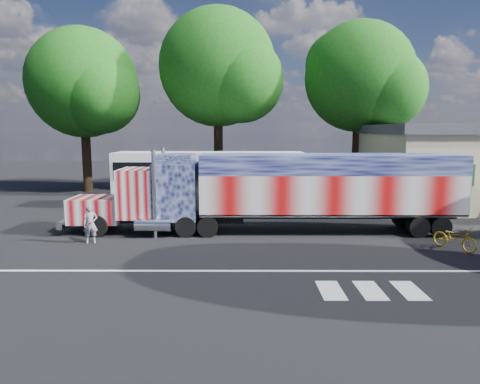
{
  "coord_description": "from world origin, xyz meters",
  "views": [
    {
      "loc": [
        0.07,
        -17.27,
        4.85
      ],
      "look_at": [
        0.0,
        3.0,
        1.9
      ],
      "focal_mm": 32.0,
      "sensor_mm": 36.0,
      "label": 1
    }
  ],
  "objects_px": {
    "bicycle": "(455,238)",
    "tree_n_mid": "(220,68)",
    "coach_bus": "(209,178)",
    "tree_nw_a": "(85,84)",
    "semi_truck": "(281,189)",
    "woman": "(90,224)",
    "tree_ne_a": "(361,78)"
  },
  "relations": [
    {
      "from": "bicycle",
      "to": "tree_n_mid",
      "type": "xyz_separation_m",
      "value": [
        -10.37,
        16.45,
        8.99
      ]
    },
    {
      "from": "coach_bus",
      "to": "bicycle",
      "type": "xyz_separation_m",
      "value": [
        10.77,
        -10.04,
        -1.3
      ]
    },
    {
      "from": "tree_nw_a",
      "to": "tree_n_mid",
      "type": "xyz_separation_m",
      "value": [
        10.44,
        -0.26,
        1.1
      ]
    },
    {
      "from": "semi_truck",
      "to": "coach_bus",
      "type": "distance_m",
      "value": 7.99
    },
    {
      "from": "tree_n_mid",
      "to": "woman",
      "type": "bearing_deg",
      "value": -107.47
    },
    {
      "from": "semi_truck",
      "to": "coach_bus",
      "type": "relative_size",
      "value": 1.57
    },
    {
      "from": "bicycle",
      "to": "tree_n_mid",
      "type": "distance_m",
      "value": 21.42
    },
    {
      "from": "coach_bus",
      "to": "tree_nw_a",
      "type": "xyz_separation_m",
      "value": [
        -10.05,
        6.67,
        6.59
      ]
    },
    {
      "from": "semi_truck",
      "to": "tree_nw_a",
      "type": "relative_size",
      "value": 1.48
    },
    {
      "from": "semi_truck",
      "to": "tree_ne_a",
      "type": "bearing_deg",
      "value": 61.03
    },
    {
      "from": "coach_bus",
      "to": "tree_nw_a",
      "type": "relative_size",
      "value": 0.94
    },
    {
      "from": "tree_ne_a",
      "to": "tree_nw_a",
      "type": "distance_m",
      "value": 21.13
    },
    {
      "from": "bicycle",
      "to": "woman",
      "type": "bearing_deg",
      "value": 142.59
    },
    {
      "from": "coach_bus",
      "to": "bicycle",
      "type": "bearing_deg",
      "value": -42.99
    },
    {
      "from": "tree_nw_a",
      "to": "coach_bus",
      "type": "bearing_deg",
      "value": -33.58
    },
    {
      "from": "tree_n_mid",
      "to": "bicycle",
      "type": "bearing_deg",
      "value": -57.77
    },
    {
      "from": "tree_ne_a",
      "to": "tree_nw_a",
      "type": "xyz_separation_m",
      "value": [
        -21.11,
        0.7,
        -0.36
      ]
    },
    {
      "from": "coach_bus",
      "to": "tree_ne_a",
      "type": "xyz_separation_m",
      "value": [
        11.07,
        5.97,
        6.94
      ]
    },
    {
      "from": "bicycle",
      "to": "tree_nw_a",
      "type": "distance_m",
      "value": 27.83
    },
    {
      "from": "woman",
      "to": "bicycle",
      "type": "bearing_deg",
      "value": -24.41
    },
    {
      "from": "semi_truck",
      "to": "bicycle",
      "type": "bearing_deg",
      "value": -24.17
    },
    {
      "from": "woman",
      "to": "tree_ne_a",
      "type": "xyz_separation_m",
      "value": [
        15.53,
        15.01,
        7.9
      ]
    },
    {
      "from": "bicycle",
      "to": "tree_nw_a",
      "type": "height_order",
      "value": "tree_nw_a"
    },
    {
      "from": "coach_bus",
      "to": "woman",
      "type": "relative_size",
      "value": 7.12
    },
    {
      "from": "bicycle",
      "to": "tree_n_mid",
      "type": "relative_size",
      "value": 0.13
    },
    {
      "from": "bicycle",
      "to": "tree_nw_a",
      "type": "bearing_deg",
      "value": 107.58
    },
    {
      "from": "tree_ne_a",
      "to": "tree_n_mid",
      "type": "distance_m",
      "value": 10.7
    },
    {
      "from": "tree_n_mid",
      "to": "tree_ne_a",
      "type": "bearing_deg",
      "value": -2.38
    },
    {
      "from": "tree_nw_a",
      "to": "tree_n_mid",
      "type": "distance_m",
      "value": 10.5
    },
    {
      "from": "semi_truck",
      "to": "tree_nw_a",
      "type": "height_order",
      "value": "tree_nw_a"
    },
    {
      "from": "bicycle",
      "to": "tree_ne_a",
      "type": "height_order",
      "value": "tree_ne_a"
    },
    {
      "from": "coach_bus",
      "to": "bicycle",
      "type": "distance_m",
      "value": 14.78
    }
  ]
}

